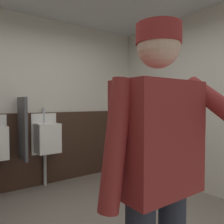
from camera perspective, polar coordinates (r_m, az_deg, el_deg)
The scene contains 6 objects.
wall_back at distance 3.84m, azimuth -18.70°, elevation 2.45°, with size 4.37×0.12×2.67m, color beige.
wall_right at distance 3.55m, azimuth 24.45°, elevation 2.39°, with size 0.12×4.31×2.67m, color beige.
wainscot_band_back at distance 3.84m, azimuth -18.22°, elevation -8.86°, with size 3.77×0.03×1.16m, color #382319.
urinal_middle at distance 3.70m, azimuth -16.08°, elevation -6.17°, with size 0.40×0.34×1.24m.
privacy_divider_panel at distance 3.51m, azimuth -21.50°, elevation -3.86°, with size 0.04×0.40×0.90m, color #4C4C51.
person at distance 1.14m, azimuth 11.66°, elevation -14.72°, with size 0.63×0.60×1.68m.
Camera 1 is at (-1.14, -1.75, 1.32)m, focal length 36.49 mm.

